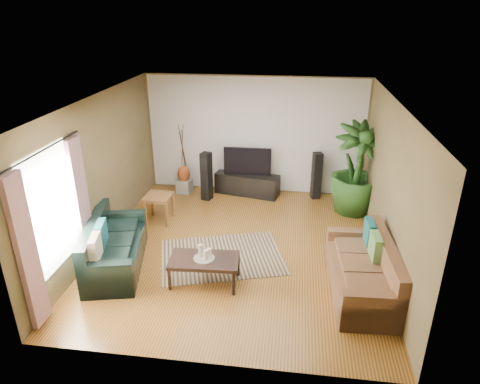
% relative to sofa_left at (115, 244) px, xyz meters
% --- Properties ---
extents(floor, '(5.50, 5.50, 0.00)m').
position_rel_sofa_left_xyz_m(floor, '(1.97, 0.80, -0.42)').
color(floor, '#9B6828').
rests_on(floor, ground).
extents(ceiling, '(5.50, 5.50, 0.00)m').
position_rel_sofa_left_xyz_m(ceiling, '(1.97, 0.80, 2.28)').
color(ceiling, white).
rests_on(ceiling, ground).
extents(wall_back, '(5.00, 0.00, 5.00)m').
position_rel_sofa_left_xyz_m(wall_back, '(1.97, 3.55, 0.93)').
color(wall_back, brown).
rests_on(wall_back, ground).
extents(wall_front, '(5.00, 0.00, 5.00)m').
position_rel_sofa_left_xyz_m(wall_front, '(1.97, -1.95, 0.93)').
color(wall_front, brown).
rests_on(wall_front, ground).
extents(wall_left, '(0.00, 5.50, 5.50)m').
position_rel_sofa_left_xyz_m(wall_left, '(-0.53, 0.80, 0.92)').
color(wall_left, brown).
rests_on(wall_left, ground).
extents(wall_right, '(0.00, 5.50, 5.50)m').
position_rel_sofa_left_xyz_m(wall_right, '(4.47, 0.80, 0.92)').
color(wall_right, brown).
rests_on(wall_right, ground).
extents(backwall_panel, '(4.90, 0.00, 4.90)m').
position_rel_sofa_left_xyz_m(backwall_panel, '(1.97, 3.54, 0.93)').
color(backwall_panel, white).
rests_on(backwall_panel, ground).
extents(window_pane, '(0.00, 1.80, 1.80)m').
position_rel_sofa_left_xyz_m(window_pane, '(-0.51, -0.80, 0.97)').
color(window_pane, white).
rests_on(window_pane, ground).
extents(curtain_near, '(0.08, 0.35, 2.20)m').
position_rel_sofa_left_xyz_m(curtain_near, '(-0.46, -1.55, 0.72)').
color(curtain_near, gray).
rests_on(curtain_near, ground).
extents(curtain_far, '(0.08, 0.35, 2.20)m').
position_rel_sofa_left_xyz_m(curtain_far, '(-0.46, -0.05, 0.72)').
color(curtain_far, gray).
rests_on(curtain_far, ground).
extents(curtain_rod, '(0.03, 1.90, 0.03)m').
position_rel_sofa_left_xyz_m(curtain_rod, '(-0.46, -0.80, 1.87)').
color(curtain_rod, black).
rests_on(curtain_rod, ground).
extents(sofa_left, '(1.22, 2.02, 0.85)m').
position_rel_sofa_left_xyz_m(sofa_left, '(0.00, 0.00, 0.00)').
color(sofa_left, black).
rests_on(sofa_left, floor).
extents(sofa_right, '(0.97, 1.97, 0.85)m').
position_rel_sofa_left_xyz_m(sofa_right, '(4.01, -0.18, 0.00)').
color(sofa_right, brown).
rests_on(sofa_right, floor).
extents(area_rug, '(2.46, 2.05, 0.01)m').
position_rel_sofa_left_xyz_m(area_rug, '(1.71, 0.50, -0.42)').
color(area_rug, tan).
rests_on(area_rug, floor).
extents(coffee_table, '(1.12, 0.65, 0.44)m').
position_rel_sofa_left_xyz_m(coffee_table, '(1.58, -0.28, -0.20)').
color(coffee_table, black).
rests_on(coffee_table, floor).
extents(candle_tray, '(0.34, 0.34, 0.01)m').
position_rel_sofa_left_xyz_m(candle_tray, '(1.58, -0.28, 0.03)').
color(candle_tray, gray).
rests_on(candle_tray, coffee_table).
extents(candle_tall, '(0.07, 0.07, 0.22)m').
position_rel_sofa_left_xyz_m(candle_tall, '(1.52, -0.25, 0.14)').
color(candle_tall, beige).
rests_on(candle_tall, candle_tray).
extents(candle_mid, '(0.07, 0.07, 0.17)m').
position_rel_sofa_left_xyz_m(candle_mid, '(1.62, -0.32, 0.12)').
color(candle_mid, '#F1E1CB').
rests_on(candle_mid, candle_tray).
extents(candle_short, '(0.07, 0.07, 0.14)m').
position_rel_sofa_left_xyz_m(candle_short, '(1.65, -0.22, 0.10)').
color(candle_short, silver).
rests_on(candle_short, candle_tray).
extents(tv_stand, '(1.54, 0.75, 0.49)m').
position_rel_sofa_left_xyz_m(tv_stand, '(1.84, 3.30, -0.18)').
color(tv_stand, black).
rests_on(tv_stand, floor).
extents(television, '(1.09, 0.06, 0.64)m').
position_rel_sofa_left_xyz_m(television, '(1.84, 3.30, 0.39)').
color(television, black).
rests_on(television, tv_stand).
extents(speaker_left, '(0.26, 0.27, 1.11)m').
position_rel_sofa_left_xyz_m(speaker_left, '(0.96, 2.89, 0.13)').
color(speaker_left, black).
rests_on(speaker_left, floor).
extents(speaker_right, '(0.24, 0.26, 1.08)m').
position_rel_sofa_left_xyz_m(speaker_right, '(3.42, 3.30, 0.12)').
color(speaker_right, black).
rests_on(speaker_right, floor).
extents(potted_plant, '(1.34, 1.34, 1.93)m').
position_rel_sofa_left_xyz_m(potted_plant, '(4.20, 2.70, 0.54)').
color(potted_plant, '#1E4517').
rests_on(potted_plant, floor).
extents(plant_pot, '(0.36, 0.36, 0.28)m').
position_rel_sofa_left_xyz_m(plant_pot, '(4.20, 2.70, -0.29)').
color(plant_pot, black).
rests_on(plant_pot, floor).
extents(pedestal, '(0.36, 0.36, 0.32)m').
position_rel_sofa_left_xyz_m(pedestal, '(0.35, 3.21, -0.27)').
color(pedestal, gray).
rests_on(pedestal, floor).
extents(vase, '(0.29, 0.29, 0.41)m').
position_rel_sofa_left_xyz_m(vase, '(0.35, 3.21, 0.04)').
color(vase, brown).
rests_on(vase, pedestal).
extents(side_table, '(0.56, 0.56, 0.56)m').
position_rel_sofa_left_xyz_m(side_table, '(0.21, 1.72, -0.14)').
color(side_table, brown).
rests_on(side_table, floor).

